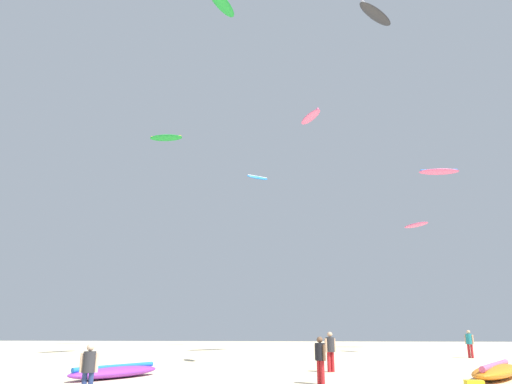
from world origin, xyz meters
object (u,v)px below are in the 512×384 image
Objects in this scene: person_right at (330,348)px; kite_aloft_3 at (416,225)px; person_foreground at (89,367)px; kite_aloft_2 at (310,117)px; person_midground at (320,356)px; person_left at (469,342)px; kite_grounded_mid at (496,371)px; kite_aloft_4 at (439,172)px; kite_aloft_0 at (376,14)px; kite_aloft_5 at (257,177)px; kite_aloft_1 at (221,3)px; kite_aloft_6 at (166,138)px; kite_grounded_near at (115,372)px.

kite_aloft_3 is (8.56, 15.83, 8.95)m from person_right.
person_foreground is 12.17m from person_right.
kite_aloft_2 is at bearing 158.34° from person_right.
person_left reaches higher than person_midground.
person_foreground is 15.47m from kite_grounded_mid.
kite_aloft_4 reaches higher than kite_aloft_2.
kite_aloft_0 reaches higher than kite_aloft_5.
kite_aloft_4 is (19.71, 14.69, -9.36)m from kite_aloft_1.
kite_aloft_5 is at bearing 164.65° from person_foreground.
person_right is 29.35m from kite_aloft_0.
kite_aloft_6 is at bearing 174.09° from kite_aloft_5.
kite_aloft_6 is at bearing 98.60° from person_left.
kite_aloft_0 is 16.72m from kite_aloft_4.
kite_aloft_6 reaches higher than kite_aloft_2.
kite_aloft_0 reaches higher than kite_aloft_6.
kite_aloft_6 reaches higher than person_foreground.
kite_aloft_0 is 1.81× the size of kite_aloft_2.
kite_aloft_1 is at bearing 165.66° from person_foreground.
kite_aloft_2 reaches higher than person_right.
kite_aloft_6 is (-15.36, 25.08, 9.20)m from kite_aloft_2.
kite_aloft_5 reaches higher than kite_grounded_near.
kite_aloft_0 is (5.77, 11.93, 26.19)m from person_right.
kite_grounded_near is 15.26m from kite_grounded_mid.
kite_aloft_4 is (13.45, 20.09, 2.83)m from kite_aloft_2.
kite_aloft_5 is 0.66× the size of kite_aloft_6.
kite_aloft_1 is 26.31m from kite_aloft_4.
kite_aloft_0 is 13.11m from kite_aloft_1.
kite_aloft_0 is at bearing 123.27° from person_right.
kite_aloft_0 is at bearing -149.09° from person_midground.
kite_aloft_1 is 1.78× the size of kite_aloft_2.
kite_aloft_6 is (-10.66, 1.10, 5.38)m from kite_aloft_5.
person_left is at bearing 127.70° from person_foreground.
kite_aloft_2 is at bearing -78.90° from kite_aloft_5.
kite_aloft_3 is (15.24, 7.83, -16.06)m from kite_aloft_1.
person_left is (10.79, 15.78, 0.07)m from person_midground.
kite_aloft_2 is (0.33, 7.53, 12.89)m from person_midground.
kite_aloft_0 is at bearing 136.67° from person_foreground.
kite_aloft_3 is at bearing -38.15° from kite_aloft_5.
kite_aloft_2 is at bearing -58.51° from kite_aloft_6.
person_right is at bearing 20.60° from kite_grounded_near.
person_right is at bearing -136.61° from person_midground.
person_left is at bearing -46.05° from kite_aloft_5.
kite_grounded_mid is 1.26× the size of kite_aloft_1.
kite_aloft_1 is 21.89m from kite_aloft_6.
kite_aloft_2 is (7.12, 12.14, 12.96)m from person_foreground.
person_foreground is at bearing -69.25° from person_right.
person_left is at bearing 36.81° from kite_grounded_near.
kite_grounded_mid is 30.75m from kite_aloft_1.
kite_aloft_1 is at bearing 140.60° from kite_grounded_mid.
kite_grounded_mid is at bearing 104.91° from person_foreground.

